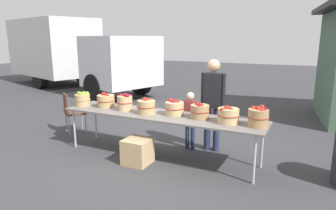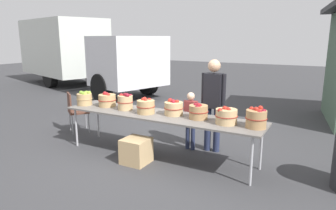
{
  "view_description": "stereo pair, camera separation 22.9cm",
  "coord_description": "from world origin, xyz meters",
  "px_view_note": "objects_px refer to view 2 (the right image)",
  "views": [
    {
      "loc": [
        2.3,
        -4.32,
        2.0
      ],
      "look_at": [
        0.0,
        0.3,
        0.85
      ],
      "focal_mm": 32.38,
      "sensor_mm": 36.0,
      "label": 1
    },
    {
      "loc": [
        2.5,
        -4.22,
        2.0
      ],
      "look_at": [
        0.0,
        0.3,
        0.85
      ],
      "focal_mm": 32.38,
      "sensor_mm": 36.0,
      "label": 2
    }
  ],
  "objects_px": {
    "produce_crate": "(136,151)",
    "vendor_adult": "(213,98)",
    "market_table": "(159,116)",
    "apple_basket_red_0": "(107,100)",
    "apple_basket_red_2": "(146,106)",
    "box_truck": "(76,50)",
    "apple_basket_red_1": "(125,102)",
    "apple_basket_red_6": "(256,118)",
    "apple_basket_red_4": "(198,111)",
    "apple_basket_red_5": "(226,116)",
    "apple_basket_green_0": "(84,98)",
    "child_customer": "(191,116)",
    "apple_basket_red_3": "(174,108)",
    "folding_chair": "(75,109)"
  },
  "relations": [
    {
      "from": "folding_chair",
      "to": "apple_basket_red_4",
      "type": "bearing_deg",
      "value": -150.27
    },
    {
      "from": "apple_basket_red_2",
      "to": "box_truck",
      "type": "distance_m",
      "value": 8.39
    },
    {
      "from": "apple_basket_red_6",
      "to": "vendor_adult",
      "type": "bearing_deg",
      "value": 142.76
    },
    {
      "from": "produce_crate",
      "to": "apple_basket_green_0",
      "type": "bearing_deg",
      "value": 166.09
    },
    {
      "from": "apple_basket_red_1",
      "to": "produce_crate",
      "type": "bearing_deg",
      "value": -39.19
    },
    {
      "from": "apple_basket_red_2",
      "to": "box_truck",
      "type": "relative_size",
      "value": 0.04
    },
    {
      "from": "apple_basket_red_1",
      "to": "child_customer",
      "type": "relative_size",
      "value": 0.29
    },
    {
      "from": "market_table",
      "to": "produce_crate",
      "type": "distance_m",
      "value": 0.69
    },
    {
      "from": "vendor_adult",
      "to": "box_truck",
      "type": "relative_size",
      "value": 0.21
    },
    {
      "from": "apple_basket_red_0",
      "to": "apple_basket_red_3",
      "type": "distance_m",
      "value": 1.39
    },
    {
      "from": "market_table",
      "to": "apple_basket_red_0",
      "type": "relative_size",
      "value": 10.43
    },
    {
      "from": "apple_basket_green_0",
      "to": "apple_basket_red_3",
      "type": "relative_size",
      "value": 0.92
    },
    {
      "from": "apple_basket_red_6",
      "to": "box_truck",
      "type": "xyz_separation_m",
      "value": [
        -8.51,
        4.97,
        0.6
      ]
    },
    {
      "from": "apple_basket_red_4",
      "to": "apple_basket_green_0",
      "type": "bearing_deg",
      "value": -177.11
    },
    {
      "from": "apple_basket_red_2",
      "to": "apple_basket_red_4",
      "type": "height_order",
      "value": "apple_basket_red_2"
    },
    {
      "from": "vendor_adult",
      "to": "child_customer",
      "type": "distance_m",
      "value": 0.52
    },
    {
      "from": "apple_basket_red_2",
      "to": "produce_crate",
      "type": "xyz_separation_m",
      "value": [
        0.04,
        -0.36,
        -0.66
      ]
    },
    {
      "from": "apple_basket_red_1",
      "to": "vendor_adult",
      "type": "height_order",
      "value": "vendor_adult"
    },
    {
      "from": "market_table",
      "to": "apple_basket_red_0",
      "type": "distance_m",
      "value": 1.17
    },
    {
      "from": "apple_basket_red_3",
      "to": "vendor_adult",
      "type": "bearing_deg",
      "value": 53.65
    },
    {
      "from": "vendor_adult",
      "to": "produce_crate",
      "type": "bearing_deg",
      "value": 47.29
    },
    {
      "from": "apple_basket_green_0",
      "to": "produce_crate",
      "type": "xyz_separation_m",
      "value": [
        1.41,
        -0.35,
        -0.67
      ]
    },
    {
      "from": "apple_basket_red_0",
      "to": "box_truck",
      "type": "relative_size",
      "value": 0.04
    },
    {
      "from": "folding_chair",
      "to": "market_table",
      "type": "bearing_deg",
      "value": -153.16
    },
    {
      "from": "market_table",
      "to": "apple_basket_red_6",
      "type": "relative_size",
      "value": 11.39
    },
    {
      "from": "apple_basket_red_2",
      "to": "apple_basket_red_5",
      "type": "xyz_separation_m",
      "value": [
        1.39,
        0.04,
        0.0
      ]
    },
    {
      "from": "apple_basket_red_2",
      "to": "apple_basket_red_5",
      "type": "height_order",
      "value": "apple_basket_red_2"
    },
    {
      "from": "apple_basket_green_0",
      "to": "apple_basket_red_4",
      "type": "bearing_deg",
      "value": 2.89
    },
    {
      "from": "apple_basket_green_0",
      "to": "apple_basket_red_1",
      "type": "distance_m",
      "value": 0.91
    },
    {
      "from": "apple_basket_red_0",
      "to": "apple_basket_red_2",
      "type": "distance_m",
      "value": 0.93
    },
    {
      "from": "apple_basket_red_1",
      "to": "apple_basket_red_2",
      "type": "distance_m",
      "value": 0.47
    },
    {
      "from": "market_table",
      "to": "apple_basket_red_6",
      "type": "distance_m",
      "value": 1.6
    },
    {
      "from": "apple_basket_red_1",
      "to": "apple_basket_green_0",
      "type": "bearing_deg",
      "value": -176.18
    },
    {
      "from": "apple_basket_red_3",
      "to": "folding_chair",
      "type": "bearing_deg",
      "value": 174.06
    },
    {
      "from": "apple_basket_red_6",
      "to": "apple_basket_red_0",
      "type": "bearing_deg",
      "value": 178.96
    },
    {
      "from": "produce_crate",
      "to": "vendor_adult",
      "type": "bearing_deg",
      "value": 51.66
    },
    {
      "from": "apple_basket_red_2",
      "to": "produce_crate",
      "type": "bearing_deg",
      "value": -84.29
    },
    {
      "from": "box_truck",
      "to": "produce_crate",
      "type": "distance_m",
      "value": 8.71
    },
    {
      "from": "market_table",
      "to": "vendor_adult",
      "type": "xyz_separation_m",
      "value": [
        0.68,
        0.7,
        0.25
      ]
    },
    {
      "from": "produce_crate",
      "to": "apple_basket_red_0",
      "type": "bearing_deg",
      "value": 154.04
    },
    {
      "from": "market_table",
      "to": "vendor_adult",
      "type": "relative_size",
      "value": 2.13
    },
    {
      "from": "apple_basket_red_5",
      "to": "apple_basket_red_6",
      "type": "xyz_separation_m",
      "value": [
        0.44,
        0.02,
        0.02
      ]
    },
    {
      "from": "apple_basket_red_1",
      "to": "vendor_adult",
      "type": "relative_size",
      "value": 0.19
    },
    {
      "from": "apple_basket_red_2",
      "to": "folding_chair",
      "type": "xyz_separation_m",
      "value": [
        -2.07,
        0.39,
        -0.36
      ]
    },
    {
      "from": "apple_basket_red_2",
      "to": "produce_crate",
      "type": "height_order",
      "value": "apple_basket_red_2"
    },
    {
      "from": "vendor_adult",
      "to": "produce_crate",
      "type": "height_order",
      "value": "vendor_adult"
    },
    {
      "from": "apple_basket_red_6",
      "to": "folding_chair",
      "type": "bearing_deg",
      "value": 175.05
    },
    {
      "from": "apple_basket_red_4",
      "to": "vendor_adult",
      "type": "relative_size",
      "value": 0.19
    },
    {
      "from": "apple_basket_red_6",
      "to": "child_customer",
      "type": "xyz_separation_m",
      "value": [
        -1.28,
        0.57,
        -0.27
      ]
    },
    {
      "from": "market_table",
      "to": "child_customer",
      "type": "height_order",
      "value": "child_customer"
    }
  ]
}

